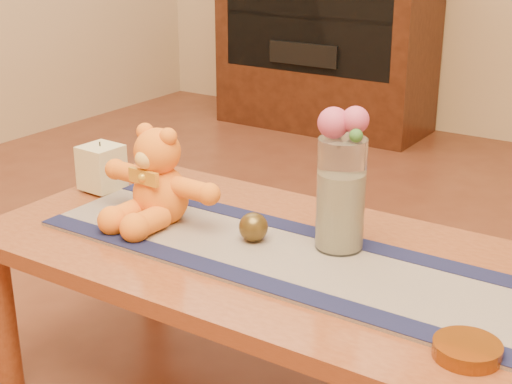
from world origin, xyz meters
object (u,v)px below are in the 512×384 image
Objects in this scene: teddy_bear at (160,176)px; amber_dish at (467,350)px; bronze_ball at (253,227)px; glass_vase at (341,194)px; pillar_candle at (102,167)px.

amber_dish is (0.84, -0.18, -0.11)m from teddy_bear.
bronze_ball is (0.27, 0.01, -0.08)m from teddy_bear.
bronze_ball is at bearing -157.59° from glass_vase.
glass_vase reaches higher than amber_dish.
pillar_candle is 0.74m from glass_vase.
teddy_bear is at bearing 167.81° from amber_dish.
glass_vase is at bearing 14.19° from teddy_bear.
pillar_candle is at bearing 166.09° from teddy_bear.
pillar_candle is (-0.29, 0.09, -0.05)m from teddy_bear.
teddy_bear reaches higher than bronze_ball.
pillar_candle reaches higher than bronze_ball.
pillar_candle is 1.01× the size of amber_dish.
glass_vase reaches higher than bronze_ball.
pillar_candle is 0.56m from bronze_ball.
pillar_candle is at bearing 166.64° from amber_dish.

